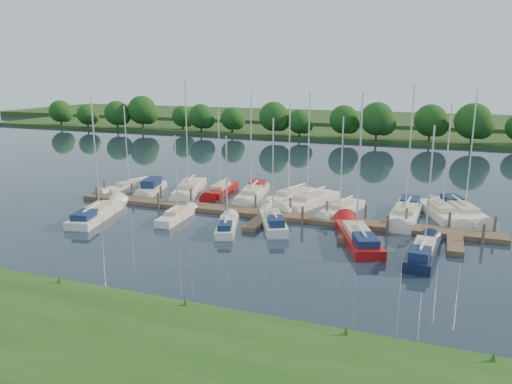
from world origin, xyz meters
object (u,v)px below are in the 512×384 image
(dock, at_px, (266,216))
(sailboat_n_0, at_px, (131,188))
(motorboat, at_px, (151,189))
(sailboat_s_2, at_px, (227,226))
(sailboat_n_5, at_px, (290,198))

(dock, height_order, sailboat_n_0, sailboat_n_0)
(sailboat_n_0, bearing_deg, dock, -175.13)
(sailboat_n_0, height_order, motorboat, sailboat_n_0)
(sailboat_n_0, xyz_separation_m, motorboat, (2.71, -0.09, 0.11))
(sailboat_n_0, relative_size, motorboat, 1.54)
(sailboat_s_2, bearing_deg, dock, 48.56)
(dock, relative_size, sailboat_n_5, 3.85)
(dock, distance_m, motorboat, 15.95)
(dock, xyz_separation_m, motorboat, (-15.16, 4.98, 0.18))
(dock, xyz_separation_m, sailboat_n_0, (-17.87, 5.06, 0.07))
(dock, bearing_deg, motorboat, 161.82)
(dock, bearing_deg, sailboat_n_0, 164.18)
(sailboat_n_5, height_order, sailboat_s_2, sailboat_n_5)
(sailboat_n_0, relative_size, sailboat_s_2, 1.19)
(sailboat_n_0, distance_m, motorboat, 2.71)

